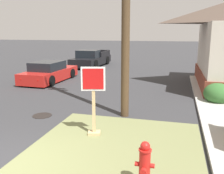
% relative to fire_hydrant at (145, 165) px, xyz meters
% --- Properties ---
extents(grass_corner_patch, '(4.42, 4.49, 0.08)m').
position_rel_fire_hydrant_xyz_m(grass_corner_patch, '(-0.94, 1.52, -0.48)').
color(grass_corner_patch, olive).
rests_on(grass_corner_patch, ground).
extents(fire_hydrant, '(0.38, 0.34, 0.93)m').
position_rel_fire_hydrant_xyz_m(fire_hydrant, '(0.00, 0.00, 0.00)').
color(fire_hydrant, black).
rests_on(fire_hydrant, grass_corner_patch).
extents(stop_sign, '(0.66, 0.36, 2.01)m').
position_rel_fire_hydrant_xyz_m(stop_sign, '(-1.76, 2.13, 0.51)').
color(stop_sign, tan).
rests_on(stop_sign, grass_corner_patch).
extents(manhole_cover, '(0.70, 0.70, 0.02)m').
position_rel_fire_hydrant_xyz_m(manhole_cover, '(-4.23, 3.43, -0.51)').
color(manhole_cover, black).
rests_on(manhole_cover, ground).
extents(parked_sedan_red, '(2.03, 4.47, 1.25)m').
position_rel_fire_hydrant_xyz_m(parked_sedan_red, '(-7.21, 9.49, 0.02)').
color(parked_sedan_red, red).
rests_on(parked_sedan_red, ground).
extents(pickup_truck_black, '(2.29, 5.46, 1.48)m').
position_rel_fire_hydrant_xyz_m(pickup_truck_black, '(-7.00, 16.67, 0.10)').
color(pickup_truck_black, black).
rests_on(pickup_truck_black, ground).
extents(shrub_by_curb, '(1.18, 1.18, 0.90)m').
position_rel_fire_hydrant_xyz_m(shrub_by_curb, '(2.25, 6.77, -0.07)').
color(shrub_by_curb, '#31612B').
rests_on(shrub_by_curb, ground).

